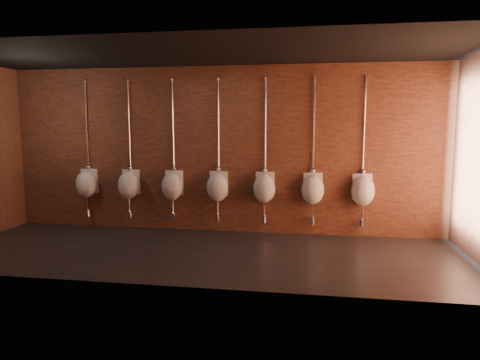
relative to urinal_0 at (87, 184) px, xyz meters
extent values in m
plane|color=black|center=(2.74, -1.35, -0.90)|extent=(8.50, 8.50, 0.00)
cube|color=black|center=(2.74, -1.35, 2.30)|extent=(8.50, 3.00, 0.04)
cube|color=brown|center=(2.74, 0.15, 0.70)|extent=(8.50, 0.04, 3.20)
cube|color=brown|center=(2.74, -2.85, 0.70)|extent=(8.50, 0.04, 3.20)
ellipsoid|color=white|center=(0.00, -0.01, -0.02)|extent=(0.43, 0.37, 0.55)
cube|color=white|center=(0.00, 0.13, 0.04)|extent=(0.36, 0.04, 0.50)
cylinder|color=#9D9D9D|center=(0.00, -0.15, 0.02)|extent=(0.24, 0.02, 0.24)
cylinder|color=white|center=(0.00, 0.11, 1.15)|extent=(0.03, 0.03, 1.78)
sphere|color=white|center=(0.00, 0.10, 0.33)|extent=(0.10, 0.10, 0.10)
cylinder|color=white|center=(0.00, 0.11, 2.05)|extent=(0.07, 0.07, 0.01)
cylinder|color=white|center=(0.00, -0.01, -0.39)|extent=(0.04, 0.04, 0.31)
cylinder|color=white|center=(0.00, -0.01, -0.60)|extent=(0.10, 0.10, 0.13)
cylinder|color=white|center=(0.00, 0.08, -0.60)|extent=(0.04, 0.18, 0.04)
ellipsoid|color=white|center=(0.90, -0.01, -0.02)|extent=(0.43, 0.37, 0.55)
cube|color=white|center=(0.90, 0.13, 0.04)|extent=(0.36, 0.04, 0.50)
cylinder|color=#9D9D9D|center=(0.90, -0.15, 0.02)|extent=(0.24, 0.02, 0.24)
cylinder|color=white|center=(0.90, 0.11, 1.15)|extent=(0.03, 0.03, 1.78)
sphere|color=white|center=(0.90, 0.10, 0.33)|extent=(0.10, 0.10, 0.10)
cylinder|color=white|center=(0.90, 0.11, 2.05)|extent=(0.07, 0.07, 0.01)
cylinder|color=white|center=(0.90, -0.01, -0.39)|extent=(0.04, 0.04, 0.31)
cylinder|color=white|center=(0.90, -0.01, -0.60)|extent=(0.10, 0.10, 0.13)
cylinder|color=white|center=(0.90, 0.08, -0.60)|extent=(0.04, 0.18, 0.04)
ellipsoid|color=white|center=(1.81, -0.01, -0.02)|extent=(0.43, 0.37, 0.55)
cube|color=white|center=(1.81, 0.13, 0.04)|extent=(0.36, 0.04, 0.50)
cylinder|color=#9D9D9D|center=(1.81, -0.15, 0.02)|extent=(0.24, 0.02, 0.24)
cylinder|color=white|center=(1.81, 0.11, 1.15)|extent=(0.03, 0.03, 1.78)
sphere|color=white|center=(1.81, 0.10, 0.33)|extent=(0.10, 0.10, 0.10)
cylinder|color=white|center=(1.81, 0.11, 2.05)|extent=(0.07, 0.07, 0.01)
cylinder|color=white|center=(1.81, -0.01, -0.39)|extent=(0.04, 0.04, 0.31)
cylinder|color=white|center=(1.81, -0.01, -0.60)|extent=(0.10, 0.10, 0.13)
cylinder|color=white|center=(1.81, 0.08, -0.60)|extent=(0.04, 0.18, 0.04)
ellipsoid|color=white|center=(2.71, -0.01, -0.02)|extent=(0.43, 0.37, 0.55)
cube|color=white|center=(2.71, 0.13, 0.04)|extent=(0.36, 0.04, 0.50)
cylinder|color=#9D9D9D|center=(2.71, -0.15, 0.02)|extent=(0.24, 0.02, 0.24)
cylinder|color=white|center=(2.71, 0.11, 1.15)|extent=(0.03, 0.03, 1.78)
sphere|color=white|center=(2.71, 0.10, 0.33)|extent=(0.10, 0.10, 0.10)
cylinder|color=white|center=(2.71, 0.11, 2.05)|extent=(0.07, 0.07, 0.01)
cylinder|color=white|center=(2.71, -0.01, -0.39)|extent=(0.04, 0.04, 0.31)
cylinder|color=white|center=(2.71, -0.01, -0.60)|extent=(0.10, 0.10, 0.13)
cylinder|color=white|center=(2.71, 0.08, -0.60)|extent=(0.04, 0.18, 0.04)
ellipsoid|color=white|center=(3.62, -0.01, -0.02)|extent=(0.43, 0.37, 0.55)
cube|color=white|center=(3.62, 0.13, 0.04)|extent=(0.36, 0.04, 0.50)
cylinder|color=#9D9D9D|center=(3.62, -0.15, 0.02)|extent=(0.24, 0.02, 0.24)
cylinder|color=white|center=(3.62, 0.11, 1.15)|extent=(0.03, 0.03, 1.78)
sphere|color=white|center=(3.62, 0.10, 0.33)|extent=(0.10, 0.10, 0.10)
cylinder|color=white|center=(3.62, 0.11, 2.05)|extent=(0.07, 0.07, 0.01)
cylinder|color=white|center=(3.62, -0.01, -0.39)|extent=(0.04, 0.04, 0.31)
cylinder|color=white|center=(3.62, -0.01, -0.60)|extent=(0.10, 0.10, 0.13)
cylinder|color=white|center=(3.62, 0.08, -0.60)|extent=(0.04, 0.18, 0.04)
ellipsoid|color=white|center=(4.52, -0.01, -0.02)|extent=(0.43, 0.37, 0.55)
cube|color=white|center=(4.52, 0.13, 0.04)|extent=(0.36, 0.04, 0.50)
cylinder|color=#9D9D9D|center=(4.52, -0.15, 0.02)|extent=(0.24, 0.02, 0.24)
cylinder|color=white|center=(4.52, 0.11, 1.15)|extent=(0.03, 0.03, 1.78)
sphere|color=white|center=(4.52, 0.10, 0.33)|extent=(0.10, 0.10, 0.10)
cylinder|color=white|center=(4.52, 0.11, 2.05)|extent=(0.07, 0.07, 0.01)
cylinder|color=white|center=(4.52, -0.01, -0.39)|extent=(0.04, 0.04, 0.31)
cylinder|color=white|center=(4.52, -0.01, -0.60)|extent=(0.10, 0.10, 0.13)
cylinder|color=white|center=(4.52, 0.08, -0.60)|extent=(0.04, 0.18, 0.04)
ellipsoid|color=white|center=(5.43, -0.01, -0.02)|extent=(0.43, 0.37, 0.55)
cube|color=white|center=(5.43, 0.13, 0.04)|extent=(0.36, 0.04, 0.50)
cylinder|color=#9D9D9D|center=(5.43, -0.15, 0.02)|extent=(0.24, 0.02, 0.24)
cylinder|color=white|center=(5.43, 0.11, 1.15)|extent=(0.03, 0.03, 1.78)
sphere|color=white|center=(5.43, 0.10, 0.33)|extent=(0.10, 0.10, 0.10)
cylinder|color=white|center=(5.43, 0.11, 2.05)|extent=(0.07, 0.07, 0.01)
cylinder|color=white|center=(5.43, -0.01, -0.39)|extent=(0.04, 0.04, 0.31)
cylinder|color=white|center=(5.43, -0.01, -0.60)|extent=(0.10, 0.10, 0.13)
cylinder|color=white|center=(5.43, 0.08, -0.60)|extent=(0.04, 0.18, 0.04)
camera|label=1|loc=(4.43, -7.98, 1.17)|focal=32.00mm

